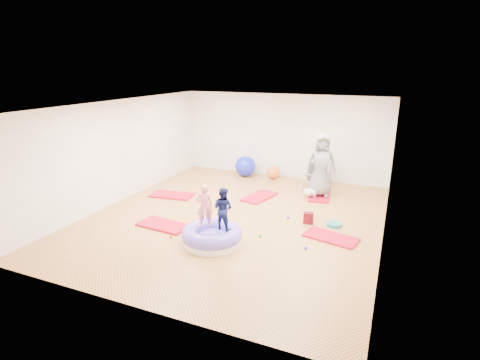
% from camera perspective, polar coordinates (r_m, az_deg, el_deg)
% --- Properties ---
extents(room, '(7.01, 8.01, 2.81)m').
position_cam_1_polar(room, '(9.06, -0.74, 2.51)').
color(room, '#B5963D').
rests_on(room, ground).
extents(gym_mat_front_left, '(1.27, 0.72, 0.05)m').
position_cam_1_polar(gym_mat_front_left, '(9.18, -11.58, -6.74)').
color(gym_mat_front_left, '#B10D24').
rests_on(gym_mat_front_left, ground).
extents(gym_mat_mid_left, '(1.29, 0.76, 0.05)m').
position_cam_1_polar(gym_mat_mid_left, '(11.19, -10.30, -2.28)').
color(gym_mat_mid_left, '#B10D24').
rests_on(gym_mat_mid_left, ground).
extents(gym_mat_center_back, '(0.86, 1.29, 0.05)m').
position_cam_1_polar(gym_mat_center_back, '(10.89, 2.99, -2.56)').
color(gym_mat_center_back, '#B10D24').
rests_on(gym_mat_center_back, ground).
extents(gym_mat_right, '(1.26, 0.83, 0.05)m').
position_cam_1_polar(gym_mat_right, '(8.63, 13.67, -8.48)').
color(gym_mat_right, '#B10D24').
rests_on(gym_mat_right, ground).
extents(gym_mat_rear_right, '(0.71, 1.20, 0.05)m').
position_cam_1_polar(gym_mat_rear_right, '(11.20, 11.98, -2.38)').
color(gym_mat_rear_right, '#B10D24').
rests_on(gym_mat_rear_right, ground).
extents(inflatable_cushion, '(1.31, 1.31, 0.41)m').
position_cam_1_polar(inflatable_cushion, '(8.16, -4.27, -8.49)').
color(inflatable_cushion, white).
rests_on(inflatable_cushion, ground).
extents(child_pink, '(0.42, 0.38, 0.96)m').
position_cam_1_polar(child_pink, '(8.00, -5.43, -3.62)').
color(child_pink, '#E57381').
rests_on(child_pink, inflatable_cushion).
extents(child_navy, '(0.50, 0.41, 0.93)m').
position_cam_1_polar(child_navy, '(7.89, -2.60, -4.02)').
color(child_navy, '#0F1547').
rests_on(child_navy, inflatable_cushion).
extents(adult_caregiver, '(1.02, 0.82, 1.82)m').
position_cam_1_polar(adult_caregiver, '(10.95, 12.26, 2.27)').
color(adult_caregiver, slate).
rests_on(adult_caregiver, gym_mat_rear_right).
extents(infant, '(0.39, 0.40, 0.23)m').
position_cam_1_polar(infant, '(11.00, 10.62, -1.87)').
color(infant, silver).
rests_on(infant, gym_mat_rear_right).
extents(ball_pit_balls, '(3.41, 3.45, 0.06)m').
position_cam_1_polar(ball_pit_balls, '(9.34, 0.47, -5.92)').
color(ball_pit_balls, '#1B9418').
rests_on(ball_pit_balls, ground).
extents(exercise_ball_blue, '(0.71, 0.71, 0.71)m').
position_cam_1_polar(exercise_ball_blue, '(12.91, 0.82, 2.12)').
color(exercise_ball_blue, '#1524D5').
rests_on(exercise_ball_blue, ground).
extents(exercise_ball_orange, '(0.43, 0.43, 0.43)m').
position_cam_1_polar(exercise_ball_orange, '(12.69, 5.12, 1.13)').
color(exercise_ball_orange, '#E25C26').
rests_on(exercise_ball_orange, ground).
extents(infant_play_gym, '(0.60, 0.57, 0.46)m').
position_cam_1_polar(infant_play_gym, '(11.78, 10.80, 0.11)').
color(infant_play_gym, silver).
rests_on(infant_play_gym, ground).
extents(cube_shelf, '(0.73, 0.36, 0.73)m').
position_cam_1_polar(cube_shelf, '(12.48, 11.84, 1.28)').
color(cube_shelf, silver).
rests_on(cube_shelf, ground).
extents(balance_disc, '(0.37, 0.37, 0.08)m').
position_cam_1_polar(balance_disc, '(9.28, 14.16, -6.55)').
color(balance_disc, teal).
rests_on(balance_disc, ground).
extents(backpack, '(0.26, 0.18, 0.28)m').
position_cam_1_polar(backpack, '(9.25, 10.38, -5.72)').
color(backpack, maroon).
rests_on(backpack, ground).
extents(yellow_toy, '(0.19, 0.19, 0.03)m').
position_cam_1_polar(yellow_toy, '(9.20, -11.04, -6.74)').
color(yellow_toy, gold).
rests_on(yellow_toy, ground).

